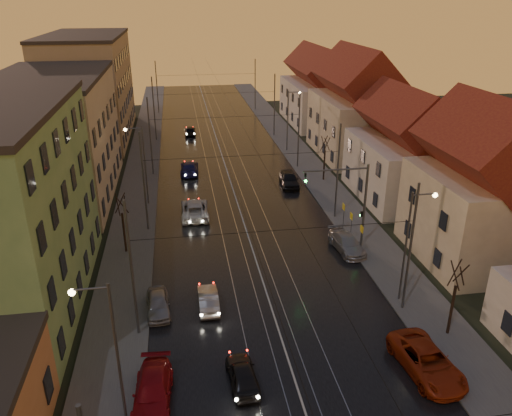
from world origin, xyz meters
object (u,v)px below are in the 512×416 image
parked_left_2 (153,391)px  street_lamp_2 (141,158)px  parked_left_3 (158,304)px  parked_right_2 (289,179)px  driving_car_4 (190,131)px  street_lamp_3 (290,115)px  parked_right_1 (347,243)px  driving_car_0 (243,375)px  driving_car_2 (195,209)px  driving_car_3 (189,168)px  driving_car_1 (208,299)px  street_lamp_1 (411,236)px  parked_right_0 (427,361)px  traffic_light_mast (353,196)px  street_lamp_0 (109,343)px

parked_left_2 → street_lamp_2: bearing=97.1°
parked_left_3 → parked_right_2: parked_right_2 is taller
street_lamp_2 → driving_car_4: size_ratio=2.05×
street_lamp_3 → parked_right_1: street_lamp_3 is taller
driving_car_0 → driving_car_2: size_ratio=0.68×
street_lamp_2 → parked_left_3: (1.65, -18.78, -4.25)m
driving_car_2 → parked_right_1: size_ratio=1.17×
driving_car_3 → parked_right_2: parked_right_2 is taller
driving_car_0 → parked_right_2: (9.03, 29.17, 0.17)m
parked_left_2 → parked_left_3: 7.96m
driving_car_1 → parked_left_3: size_ratio=0.99×
street_lamp_3 → parked_left_3: (-16.56, -34.78, -4.25)m
street_lamp_1 → driving_car_0: 14.11m
parked_left_2 → parked_right_0: bearing=3.2°
street_lamp_1 → driving_car_3: bearing=115.1°
parked_left_2 → parked_right_0: size_ratio=0.87×
traffic_light_mast → driving_car_3: 24.55m
driving_car_1 → parked_right_1: size_ratio=0.81×
driving_car_1 → driving_car_4: bearing=-90.9°
street_lamp_3 → parked_right_1: (-1.50, -28.45, -4.22)m
driving_car_3 → parked_right_2: (10.61, -5.86, 0.06)m
parked_left_2 → driving_car_4: bearing=89.6°
driving_car_1 → parked_left_2: bearing=66.7°
driving_car_2 → street_lamp_2: bearing=-36.7°
parked_right_0 → parked_right_1: 14.43m
driving_car_2 → parked_right_2: bearing=-147.2°
street_lamp_2 → driving_car_1: street_lamp_2 is taller
street_lamp_1 → street_lamp_2: same height
street_lamp_0 → parked_left_2: bearing=39.0°
street_lamp_2 → parked_right_2: (15.30, 2.97, -4.10)m
street_lamp_3 → traffic_light_mast: 28.03m
driving_car_0 → parked_right_2: parked_right_2 is taller
parked_left_3 → street_lamp_2: bearing=91.2°
street_lamp_0 → parked_right_0: size_ratio=1.50×
driving_car_3 → driving_car_2: bearing=93.0°
parked_right_2 → driving_car_0: bearing=-102.8°
street_lamp_3 → parked_left_3: 38.75m
traffic_light_mast → parked_left_3: (-15.45, -6.77, -3.96)m
traffic_light_mast → driving_car_1: traffic_light_mast is taller
parked_left_3 → parked_right_2: bearing=54.0°
driving_car_2 → parked_left_3: bearing=79.2°
driving_car_1 → parked_right_2: parked_right_2 is taller
traffic_light_mast → parked_left_3: traffic_light_mast is taller
street_lamp_1 → street_lamp_3: same height
street_lamp_3 → driving_car_2: street_lamp_3 is taller
driving_car_4 → parked_left_2: 53.20m
street_lamp_0 → driving_car_2: street_lamp_0 is taller
driving_car_0 → parked_right_0: (10.15, -0.67, 0.12)m
street_lamp_3 → parked_right_2: size_ratio=1.72×
driving_car_0 → parked_left_3: size_ratio=0.98×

